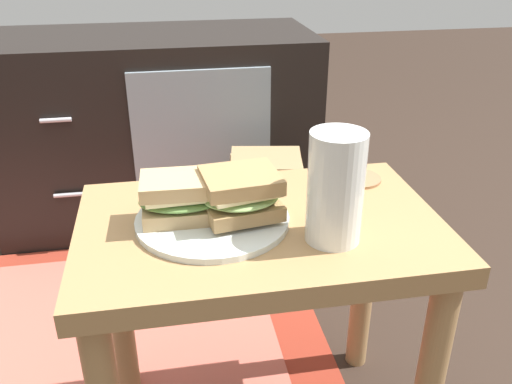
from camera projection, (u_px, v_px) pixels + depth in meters
name	position (u px, v px, depth m)	size (l,w,h in m)	color
side_table	(260.00, 270.00, 0.88)	(0.56, 0.36, 0.46)	#A37A4C
tv_cabinet	(159.00, 127.00, 1.72)	(0.96, 0.46, 0.58)	black
area_rug	(54.00, 338.00, 1.26)	(1.25, 0.79, 0.01)	maroon
plate	(213.00, 220.00, 0.83)	(0.24, 0.24, 0.01)	silver
sandwich_front	(182.00, 197.00, 0.81)	(0.13, 0.09, 0.07)	tan
sandwich_back	(241.00, 194.00, 0.81)	(0.13, 0.12, 0.07)	#9E7A4C
beer_glass	(335.00, 190.00, 0.76)	(0.08, 0.08, 0.16)	silver
coaster	(358.00, 178.00, 0.97)	(0.08, 0.08, 0.01)	#996B47
paper_bag	(266.00, 216.00, 1.46)	(0.21, 0.18, 0.34)	tan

